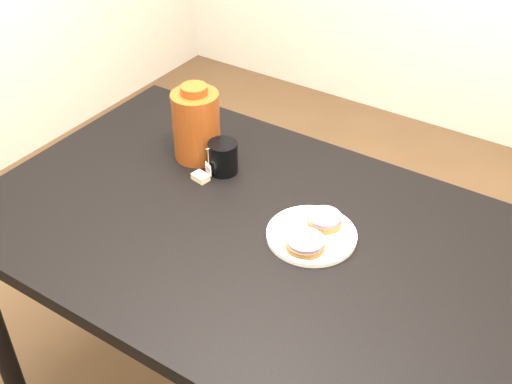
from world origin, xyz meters
TOP-DOWN VIEW (x-y plane):
  - table at (0.00, 0.00)m, footprint 1.40×0.90m
  - plate at (0.15, 0.05)m, footprint 0.22×0.22m
  - bagel_back at (0.16, 0.10)m, footprint 0.12×0.12m
  - bagel_front at (0.16, -0.01)m, footprint 0.12×0.12m
  - mug at (-0.20, 0.16)m, footprint 0.13×0.11m
  - teabag_pouch at (-0.22, 0.09)m, footprint 0.05×0.04m
  - bagel_package at (-0.30, 0.18)m, footprint 0.14×0.14m

SIDE VIEW (x-z plane):
  - table at x=0.00m, z-range 0.29..1.04m
  - plate at x=0.15m, z-range 0.75..0.77m
  - teabag_pouch at x=-0.22m, z-range 0.75..0.77m
  - bagel_back at x=0.16m, z-range 0.76..0.79m
  - bagel_front at x=0.16m, z-range 0.76..0.79m
  - mug at x=-0.20m, z-range 0.75..0.84m
  - bagel_package at x=-0.30m, z-range 0.74..0.97m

